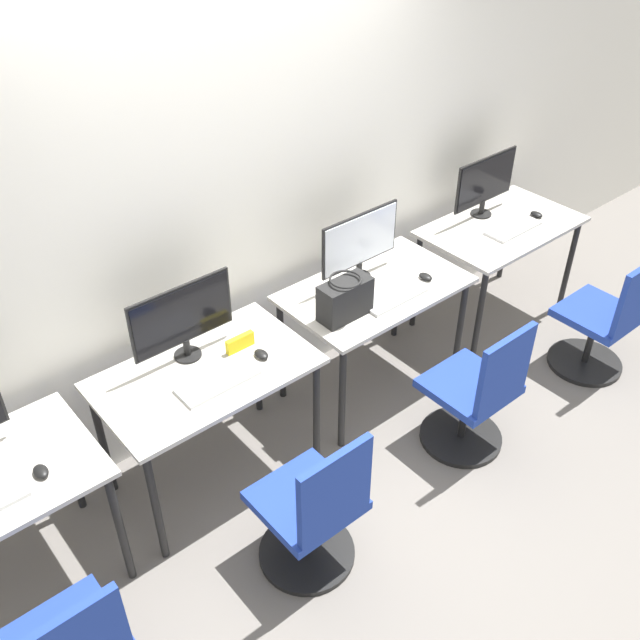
{
  "coord_description": "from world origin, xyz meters",
  "views": [
    {
      "loc": [
        -1.88,
        -2.11,
        3.06
      ],
      "look_at": [
        0.0,
        0.13,
        0.9
      ],
      "focal_mm": 40.0,
      "sensor_mm": 36.0,
      "label": 1
    }
  ],
  "objects_px": {
    "office_chair_right": "(475,399)",
    "monitor_right": "(360,242)",
    "keyboard_right": "(393,296)",
    "mouse_far_right": "(536,214)",
    "office_chair_far_right": "(603,325)",
    "handbag": "(345,299)",
    "mouse_far_left": "(41,471)",
    "mouse_left": "(261,354)",
    "monitor_far_right": "(485,182)",
    "mouse_right": "(426,277)",
    "monitor_left": "(183,318)",
    "keyboard_far_right": "(513,228)",
    "keyboard_left": "(217,381)",
    "office_chair_left": "(313,515)"
  },
  "relations": [
    {
      "from": "mouse_right",
      "to": "keyboard_right",
      "type": "bearing_deg",
      "value": -176.75
    },
    {
      "from": "monitor_left",
      "to": "office_chair_far_right",
      "type": "distance_m",
      "value": 2.67
    },
    {
      "from": "mouse_right",
      "to": "monitor_far_right",
      "type": "xyz_separation_m",
      "value": [
        0.88,
        0.31,
        0.22
      ]
    },
    {
      "from": "keyboard_left",
      "to": "monitor_right",
      "type": "bearing_deg",
      "value": 12.37
    },
    {
      "from": "mouse_left",
      "to": "monitor_far_right",
      "type": "bearing_deg",
      "value": 7.61
    },
    {
      "from": "mouse_left",
      "to": "mouse_right",
      "type": "height_order",
      "value": "same"
    },
    {
      "from": "office_chair_right",
      "to": "monitor_right",
      "type": "bearing_deg",
      "value": 95.14
    },
    {
      "from": "handbag",
      "to": "monitor_far_right",
      "type": "bearing_deg",
      "value": 10.7
    },
    {
      "from": "mouse_left",
      "to": "office_chair_right",
      "type": "xyz_separation_m",
      "value": [
        0.96,
        -0.66,
        -0.41
      ]
    },
    {
      "from": "monitor_left",
      "to": "mouse_left",
      "type": "distance_m",
      "value": 0.44
    },
    {
      "from": "handbag",
      "to": "mouse_left",
      "type": "bearing_deg",
      "value": 179.17
    },
    {
      "from": "keyboard_left",
      "to": "mouse_far_left",
      "type": "bearing_deg",
      "value": -179.41
    },
    {
      "from": "keyboard_left",
      "to": "handbag",
      "type": "relative_size",
      "value": 1.34
    },
    {
      "from": "mouse_far_left",
      "to": "handbag",
      "type": "xyz_separation_m",
      "value": [
        1.73,
        0.03,
        0.1
      ]
    },
    {
      "from": "monitor_left",
      "to": "monitor_right",
      "type": "relative_size",
      "value": 1.0
    },
    {
      "from": "monitor_far_right",
      "to": "mouse_far_right",
      "type": "distance_m",
      "value": 0.43
    },
    {
      "from": "keyboard_far_right",
      "to": "mouse_far_right",
      "type": "relative_size",
      "value": 4.48
    },
    {
      "from": "monitor_right",
      "to": "office_chair_far_right",
      "type": "height_order",
      "value": "monitor_right"
    },
    {
      "from": "keyboard_right",
      "to": "office_chair_far_right",
      "type": "distance_m",
      "value": 1.47
    },
    {
      "from": "keyboard_right",
      "to": "mouse_far_right",
      "type": "distance_m",
      "value": 1.43
    },
    {
      "from": "mouse_far_left",
      "to": "mouse_right",
      "type": "distance_m",
      "value": 2.34
    },
    {
      "from": "mouse_left",
      "to": "office_chair_far_right",
      "type": "distance_m",
      "value": 2.28
    },
    {
      "from": "mouse_far_right",
      "to": "mouse_right",
      "type": "bearing_deg",
      "value": -177.49
    },
    {
      "from": "monitor_right",
      "to": "keyboard_far_right",
      "type": "bearing_deg",
      "value": -11.01
    },
    {
      "from": "keyboard_left",
      "to": "office_chair_far_right",
      "type": "xyz_separation_m",
      "value": [
        2.4,
        -0.71,
        -0.41
      ]
    },
    {
      "from": "office_chair_far_right",
      "to": "handbag",
      "type": "distance_m",
      "value": 1.79
    },
    {
      "from": "monitor_right",
      "to": "mouse_right",
      "type": "distance_m",
      "value": 0.45
    },
    {
      "from": "monitor_far_right",
      "to": "office_chair_far_right",
      "type": "xyz_separation_m",
      "value": [
        0.07,
        -1.01,
        -0.63
      ]
    },
    {
      "from": "mouse_left",
      "to": "handbag",
      "type": "distance_m",
      "value": 0.57
    },
    {
      "from": "monitor_left",
      "to": "mouse_left",
      "type": "height_order",
      "value": "monitor_left"
    },
    {
      "from": "office_chair_right",
      "to": "mouse_far_left",
      "type": "bearing_deg",
      "value": 163.72
    },
    {
      "from": "keyboard_right",
      "to": "monitor_far_right",
      "type": "bearing_deg",
      "value": 15.7
    },
    {
      "from": "keyboard_left",
      "to": "keyboard_right",
      "type": "height_order",
      "value": "same"
    },
    {
      "from": "office_chair_far_right",
      "to": "mouse_far_right",
      "type": "bearing_deg",
      "value": 75.04
    },
    {
      "from": "mouse_left",
      "to": "monitor_far_right",
      "type": "relative_size",
      "value": 0.16
    },
    {
      "from": "monitor_right",
      "to": "mouse_far_right",
      "type": "bearing_deg",
      "value": -8.69
    },
    {
      "from": "office_chair_right",
      "to": "monitor_far_right",
      "type": "bearing_deg",
      "value": 40.59
    },
    {
      "from": "mouse_right",
      "to": "mouse_left",
      "type": "bearing_deg",
      "value": 178.15
    },
    {
      "from": "monitor_left",
      "to": "keyboard_far_right",
      "type": "distance_m",
      "value": 2.36
    },
    {
      "from": "office_chair_left",
      "to": "office_chair_right",
      "type": "distance_m",
      "value": 1.2
    },
    {
      "from": "keyboard_far_right",
      "to": "mouse_far_right",
      "type": "distance_m",
      "value": 0.27
    },
    {
      "from": "office_chair_far_right",
      "to": "mouse_left",
      "type": "bearing_deg",
      "value": 160.86
    },
    {
      "from": "mouse_left",
      "to": "keyboard_far_right",
      "type": "relative_size",
      "value": 0.22
    },
    {
      "from": "monitor_right",
      "to": "keyboard_far_right",
      "type": "relative_size",
      "value": 1.39
    },
    {
      "from": "office_chair_far_right",
      "to": "handbag",
      "type": "height_order",
      "value": "handbag"
    },
    {
      "from": "mouse_right",
      "to": "office_chair_far_right",
      "type": "distance_m",
      "value": 1.25
    },
    {
      "from": "monitor_far_right",
      "to": "keyboard_far_right",
      "type": "relative_size",
      "value": 1.39
    },
    {
      "from": "mouse_left",
      "to": "mouse_far_right",
      "type": "distance_m",
      "value": 2.32
    },
    {
      "from": "keyboard_far_right",
      "to": "office_chair_far_right",
      "type": "relative_size",
      "value": 0.46
    },
    {
      "from": "monitor_left",
      "to": "keyboard_right",
      "type": "relative_size",
      "value": 1.39
    }
  ]
}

